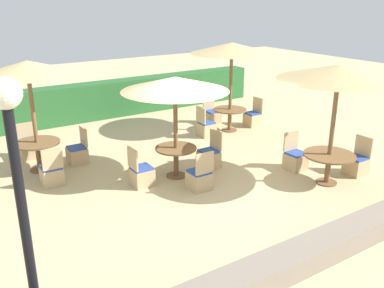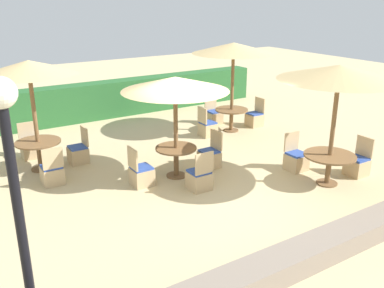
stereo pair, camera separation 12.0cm
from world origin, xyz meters
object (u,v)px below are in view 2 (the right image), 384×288
object	(u,v)px
parasol_back_right	(234,48)
patio_chair_back_left_north	(31,148)
patio_chair_front_right_north	(296,160)
patio_chair_back_left_south	(52,173)
lamp_post	(11,161)
patio_chair_back_right_north	(214,116)
patio_chair_front_right_east	(357,165)
patio_chair_center_east	(210,157)
patio_chair_back_left_east	(79,153)
round_table_center	(176,154)
patio_chair_back_right_west	(207,128)
patio_chair_center_south	(199,178)
round_table_front_right	(329,160)
parasol_front_right	(339,73)
patio_chair_back_right_east	(255,118)
parasol_center	(175,84)
round_table_back_left	(39,147)
parasol_back_left	(29,68)
patio_chair_center_west	(141,174)
round_table_back_right	(231,114)

from	to	relation	value
parasol_back_right	patio_chair_back_left_north	bearing A→B (deg)	170.64
patio_chair_front_right_north	patio_chair_back_left_south	bearing A→B (deg)	-24.16
patio_chair_back_left_south	lamp_post	bearing A→B (deg)	-108.21
patio_chair_back_right_north	lamp_post	bearing A→B (deg)	41.00
patio_chair_front_right_east	patio_chair_back_left_south	bearing A→B (deg)	61.69
patio_chair_center_east	patio_chair_back_left_east	size ratio (longest dim) A/B	1.00
round_table_center	patio_chair_back_right_west	bearing A→B (deg)	42.08
parasol_back_right	patio_chair_front_right_north	bearing A→B (deg)	-100.18
patio_chair_front_right_north	patio_chair_center_south	xyz separation A→B (m)	(-2.64, 0.33, 0.00)
lamp_post	round_table_front_right	xyz separation A→B (m)	(6.79, 1.04, -1.77)
parasol_front_right	patio_chair_back_right_east	world-z (taller)	parasol_front_right
parasol_front_right	round_table_center	distance (m)	4.05
parasol_center	round_table_center	world-z (taller)	parasol_center
lamp_post	patio_chair_back_right_east	distance (m)	10.22
patio_chair_front_right_north	round_table_back_left	bearing A→B (deg)	-32.55
lamp_post	patio_chair_center_south	world-z (taller)	lamp_post
patio_chair_front_right_north	parasol_back_right	world-z (taller)	parasol_back_right
lamp_post	patio_chair_back_right_north	bearing A→B (deg)	41.00
patio_chair_back_left_north	patio_chair_back_left_south	distance (m)	2.02
patio_chair_back_right_north	round_table_back_left	bearing A→B (deg)	9.32
parasol_front_right	lamp_post	bearing A→B (deg)	-171.29
parasol_front_right	parasol_back_left	world-z (taller)	parasol_front_right
parasol_back_left	patio_chair_back_left_south	xyz separation A→B (m)	(0.02, -1.02, -2.27)
patio_chair_front_right_north	parasol_center	xyz separation A→B (m)	(-2.70, 1.25, 1.97)
patio_chair_center_south	patio_chair_center_west	bearing A→B (deg)	137.77
parasol_center	patio_chair_center_east	xyz separation A→B (m)	(1.01, 0.05, -1.97)
patio_chair_back_left_east	patio_chair_back_left_south	bearing A→B (deg)	135.96
patio_chair_back_left_east	parasol_center	bearing A→B (deg)	-141.57
patio_chair_center_south	parasol_center	bearing A→B (deg)	93.76
parasol_back_left	round_table_back_right	world-z (taller)	parasol_back_left
patio_chair_center_west	round_table_back_left	distance (m)	2.78
parasol_front_right	patio_chair_center_west	size ratio (longest dim) A/B	2.94
round_table_front_right	patio_chair_center_south	xyz separation A→B (m)	(-2.65, 1.33, -0.32)
round_table_center	parasol_back_left	world-z (taller)	parasol_back_left
patio_chair_front_right_north	parasol_back_left	size ratio (longest dim) A/B	0.34
parasol_center	patio_chair_back_left_east	distance (m)	3.34
patio_chair_back_right_west	parasol_back_left	bearing A→B (deg)	-90.26
lamp_post	patio_chair_front_right_north	xyz separation A→B (m)	(6.78, 2.04, -2.09)
parasol_center	parasol_back_left	bearing A→B (deg)	140.65
patio_chair_front_right_north	parasol_back_left	bearing A→B (deg)	-32.55
round_table_back_right	patio_chair_back_right_east	world-z (taller)	patio_chair_back_right_east
parasol_center	patio_chair_back_right_north	xyz separation A→B (m)	(3.31, 3.14, -1.97)
patio_chair_back_left_south	patio_chair_back_right_north	bearing A→B (deg)	18.62
round_table_front_right	round_table_center	bearing A→B (deg)	140.35
lamp_post	round_table_back_right	xyz separation A→B (m)	(7.40, 5.47, -1.80)
round_table_back_left	patio_chair_back_right_east	bearing A→B (deg)	0.18
parasol_front_right	round_table_center	world-z (taller)	parasol_front_right
patio_chair_back_left_south	patio_chair_back_right_east	size ratio (longest dim) A/B	1.00
patio_chair_back_right_east	lamp_post	bearing A→B (deg)	123.14
patio_chair_center_east	patio_chair_back_left_north	bearing A→B (deg)	49.52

